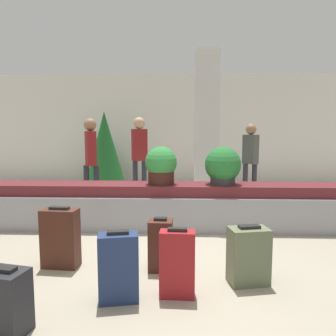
{
  "coord_description": "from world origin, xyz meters",
  "views": [
    {
      "loc": [
        0.2,
        -3.43,
        1.52
      ],
      "look_at": [
        0.0,
        1.65,
        0.94
      ],
      "focal_mm": 35.0,
      "sensor_mm": 36.0,
      "label": 1
    }
  ],
  "objects_px": {
    "suitcase_3": "(248,256)",
    "traveler_2": "(91,154)",
    "decorated_tree": "(105,146)",
    "traveler_1": "(139,150)",
    "potted_plant_1": "(161,166)",
    "pillar": "(206,127)",
    "suitcase_1": "(161,245)",
    "suitcase_2": "(6,302)",
    "traveler_0": "(250,155)",
    "suitcase_4": "(177,264)",
    "suitcase_7": "(60,238)",
    "suitcase_6": "(118,267)",
    "potted_plant_0": "(223,166)"
  },
  "relations": [
    {
      "from": "pillar",
      "to": "suitcase_6",
      "type": "relative_size",
      "value": 4.96
    },
    {
      "from": "potted_plant_0",
      "to": "decorated_tree",
      "type": "bearing_deg",
      "value": 125.32
    },
    {
      "from": "suitcase_3",
      "to": "suitcase_6",
      "type": "relative_size",
      "value": 0.92
    },
    {
      "from": "potted_plant_1",
      "to": "traveler_1",
      "type": "bearing_deg",
      "value": 105.94
    },
    {
      "from": "suitcase_2",
      "to": "traveler_0",
      "type": "relative_size",
      "value": 0.31
    },
    {
      "from": "suitcase_1",
      "to": "traveler_2",
      "type": "xyz_separation_m",
      "value": [
        -1.55,
        2.89,
        0.79
      ]
    },
    {
      "from": "traveler_2",
      "to": "potted_plant_1",
      "type": "bearing_deg",
      "value": 23.57
    },
    {
      "from": "suitcase_3",
      "to": "traveler_2",
      "type": "bearing_deg",
      "value": 116.39
    },
    {
      "from": "potted_plant_1",
      "to": "decorated_tree",
      "type": "distance_m",
      "value": 4.31
    },
    {
      "from": "suitcase_4",
      "to": "suitcase_6",
      "type": "height_order",
      "value": "suitcase_4"
    },
    {
      "from": "suitcase_1",
      "to": "suitcase_4",
      "type": "relative_size",
      "value": 0.91
    },
    {
      "from": "suitcase_3",
      "to": "decorated_tree",
      "type": "distance_m",
      "value": 6.47
    },
    {
      "from": "pillar",
      "to": "suitcase_3",
      "type": "distance_m",
      "value": 4.14
    },
    {
      "from": "pillar",
      "to": "suitcase_2",
      "type": "bearing_deg",
      "value": -110.91
    },
    {
      "from": "suitcase_3",
      "to": "traveler_0",
      "type": "distance_m",
      "value": 4.23
    },
    {
      "from": "suitcase_4",
      "to": "potted_plant_0",
      "type": "height_order",
      "value": "potted_plant_0"
    },
    {
      "from": "suitcase_3",
      "to": "suitcase_7",
      "type": "distance_m",
      "value": 2.04
    },
    {
      "from": "suitcase_4",
      "to": "traveler_1",
      "type": "distance_m",
      "value": 4.43
    },
    {
      "from": "potted_plant_0",
      "to": "potted_plant_1",
      "type": "distance_m",
      "value": 0.96
    },
    {
      "from": "suitcase_4",
      "to": "suitcase_7",
      "type": "height_order",
      "value": "suitcase_7"
    },
    {
      "from": "suitcase_7",
      "to": "potted_plant_0",
      "type": "relative_size",
      "value": 1.17
    },
    {
      "from": "traveler_2",
      "to": "suitcase_4",
      "type": "bearing_deg",
      "value": 2.03
    },
    {
      "from": "decorated_tree",
      "to": "traveler_1",
      "type": "bearing_deg",
      "value": -56.54
    },
    {
      "from": "traveler_2",
      "to": "decorated_tree",
      "type": "xyz_separation_m",
      "value": [
        -0.33,
        2.61,
        0.05
      ]
    },
    {
      "from": "pillar",
      "to": "suitcase_1",
      "type": "distance_m",
      "value": 3.94
    },
    {
      "from": "pillar",
      "to": "traveler_1",
      "type": "xyz_separation_m",
      "value": [
        -1.46,
        0.06,
        -0.49
      ]
    },
    {
      "from": "pillar",
      "to": "potted_plant_0",
      "type": "distance_m",
      "value": 2.12
    },
    {
      "from": "potted_plant_1",
      "to": "suitcase_4",
      "type": "bearing_deg",
      "value": -82.65
    },
    {
      "from": "suitcase_7",
      "to": "decorated_tree",
      "type": "relative_size",
      "value": 0.33
    },
    {
      "from": "pillar",
      "to": "suitcase_4",
      "type": "bearing_deg",
      "value": -97.77
    },
    {
      "from": "pillar",
      "to": "suitcase_1",
      "type": "xyz_separation_m",
      "value": [
        -0.76,
        -3.64,
        -1.32
      ]
    },
    {
      "from": "potted_plant_1",
      "to": "traveler_1",
      "type": "relative_size",
      "value": 0.32
    },
    {
      "from": "suitcase_4",
      "to": "traveler_0",
      "type": "height_order",
      "value": "traveler_0"
    },
    {
      "from": "pillar",
      "to": "suitcase_4",
      "type": "height_order",
      "value": "pillar"
    },
    {
      "from": "suitcase_4",
      "to": "suitcase_6",
      "type": "relative_size",
      "value": 1.0
    },
    {
      "from": "suitcase_1",
      "to": "potted_plant_0",
      "type": "relative_size",
      "value": 1.0
    },
    {
      "from": "traveler_2",
      "to": "decorated_tree",
      "type": "distance_m",
      "value": 2.63
    },
    {
      "from": "suitcase_7",
      "to": "traveler_1",
      "type": "height_order",
      "value": "traveler_1"
    },
    {
      "from": "suitcase_3",
      "to": "decorated_tree",
      "type": "relative_size",
      "value": 0.29
    },
    {
      "from": "suitcase_7",
      "to": "suitcase_1",
      "type": "bearing_deg",
      "value": 2.8
    },
    {
      "from": "traveler_2",
      "to": "suitcase_1",
      "type": "bearing_deg",
      "value": 3.59
    },
    {
      "from": "pillar",
      "to": "potted_plant_0",
      "type": "bearing_deg",
      "value": -87.07
    },
    {
      "from": "suitcase_4",
      "to": "traveler_0",
      "type": "bearing_deg",
      "value": 72.82
    },
    {
      "from": "suitcase_2",
      "to": "traveler_2",
      "type": "distance_m",
      "value": 4.19
    },
    {
      "from": "suitcase_3",
      "to": "suitcase_6",
      "type": "height_order",
      "value": "suitcase_6"
    },
    {
      "from": "suitcase_3",
      "to": "traveler_2",
      "type": "relative_size",
      "value": 0.34
    },
    {
      "from": "suitcase_7",
      "to": "traveler_0",
      "type": "relative_size",
      "value": 0.41
    },
    {
      "from": "suitcase_2",
      "to": "decorated_tree",
      "type": "relative_size",
      "value": 0.25
    },
    {
      "from": "suitcase_1",
      "to": "traveler_0",
      "type": "xyz_separation_m",
      "value": [
        1.75,
        3.8,
        0.72
      ]
    },
    {
      "from": "suitcase_4",
      "to": "traveler_2",
      "type": "distance_m",
      "value": 3.95
    }
  ]
}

